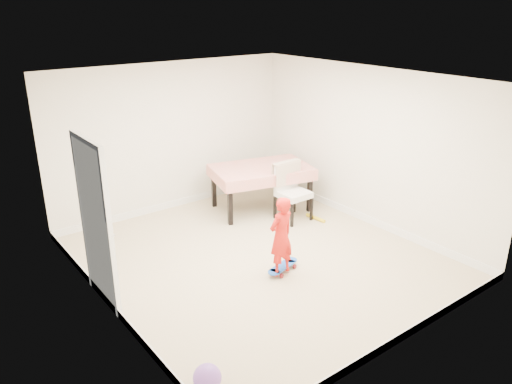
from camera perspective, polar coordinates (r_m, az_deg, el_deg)
ground at (r=7.40m, az=0.32°, el=-7.49°), size 5.00×5.00×0.00m
ceiling at (r=6.58m, az=0.37°, el=12.68°), size 4.50×5.00×0.04m
wall_back at (r=8.89m, az=-9.51°, el=6.16°), size 4.50×0.04×2.60m
wall_front at (r=5.28m, az=17.05°, el=-4.96°), size 4.50×0.04×2.60m
wall_left at (r=5.88m, az=-17.15°, el=-2.28°), size 0.04×5.00×2.60m
wall_right at (r=8.37m, az=12.58°, el=5.01°), size 0.04×5.00×2.60m
door at (r=6.25m, az=-17.81°, el=-3.71°), size 0.11×0.94×2.11m
baseboard_back at (r=9.29m, az=-9.08°, el=-1.24°), size 4.50×0.02×0.12m
baseboard_front at (r=5.91m, az=15.82°, el=-15.89°), size 4.50×0.02×0.12m
baseboard_left at (r=6.45m, az=-16.05°, el=-12.48°), size 0.02×5.00×0.12m
baseboard_right at (r=8.79m, az=11.99°, el=-2.77°), size 0.02×5.00×0.12m
dining_table at (r=8.94m, az=0.60°, el=0.47°), size 1.91×1.46×0.80m
dining_chair at (r=8.49m, az=4.32°, el=-0.02°), size 0.55×0.63×1.00m
skateboard at (r=7.05m, az=3.07°, el=-8.70°), size 0.63×0.36×0.09m
child at (r=6.72m, az=2.87°, el=-5.33°), size 0.44×0.31×1.11m
balloon at (r=5.14m, az=-5.60°, el=-20.40°), size 0.28×0.28×0.28m
foam_toy at (r=8.68m, az=6.82°, el=-2.96°), size 0.10×0.40×0.06m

